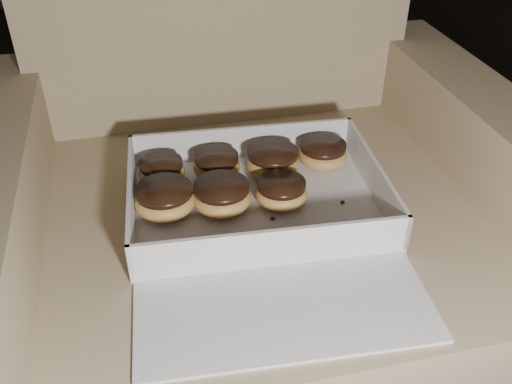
{
  "coord_description": "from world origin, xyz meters",
  "views": [
    {
      "loc": [
        -0.66,
        -0.92,
        0.94
      ],
      "look_at": [
        -0.49,
        -0.23,
        0.43
      ],
      "focal_mm": 40.0,
      "sensor_mm": 36.0,
      "label": 1
    }
  ],
  "objects": [
    {
      "name": "donut_g",
      "position": [
        -0.63,
        -0.23,
        0.44
      ],
      "size": [
        0.09,
        0.09,
        0.05
      ],
      "color": "gold",
      "rests_on": "bakery_box"
    },
    {
      "name": "floor",
      "position": [
        0.0,
        0.0,
        0.0
      ],
      "size": [
        4.5,
        4.5,
        0.0
      ],
      "primitive_type": "plane",
      "color": "black",
      "rests_on": "ground"
    },
    {
      "name": "donut_c",
      "position": [
        -0.55,
        -0.24,
        0.44
      ],
      "size": [
        0.09,
        0.09,
        0.04
      ],
      "color": "gold",
      "rests_on": "bakery_box"
    },
    {
      "name": "crumb_a",
      "position": [
        -0.48,
        -0.28,
        0.42
      ],
      "size": [
        0.01,
        0.01,
        0.0
      ],
      "primitive_type": "ellipsoid",
      "color": "black",
      "rests_on": "bakery_box"
    },
    {
      "name": "bakery_box",
      "position": [
        -0.49,
        -0.27,
        0.42
      ],
      "size": [
        0.4,
        0.46,
        0.06
      ],
      "rotation": [
        0.0,
        0.0,
        -0.07
      ],
      "color": "silver",
      "rests_on": "armchair"
    },
    {
      "name": "crumb_d",
      "position": [
        -0.53,
        -0.25,
        0.42
      ],
      "size": [
        0.01,
        0.01,
        0.0
      ],
      "primitive_type": "ellipsoid",
      "color": "black",
      "rests_on": "bakery_box"
    },
    {
      "name": "armchair",
      "position": [
        -0.49,
        -0.16,
        0.29
      ],
      "size": [
        0.87,
        0.74,
        0.91
      ],
      "color": "#9A8462",
      "rests_on": "floor"
    },
    {
      "name": "donut_b",
      "position": [
        -0.46,
        -0.24,
        0.44
      ],
      "size": [
        0.08,
        0.08,
        0.04
      ],
      "color": "gold",
      "rests_on": "bakery_box"
    },
    {
      "name": "crumb_e",
      "position": [
        -0.37,
        -0.26,
        0.42
      ],
      "size": [
        0.01,
        0.01,
        0.0
      ],
      "primitive_type": "ellipsoid",
      "color": "black",
      "rests_on": "bakery_box"
    },
    {
      "name": "donut_e",
      "position": [
        -0.36,
        -0.15,
        0.44
      ],
      "size": [
        0.08,
        0.08,
        0.04
      ],
      "color": "gold",
      "rests_on": "bakery_box"
    },
    {
      "name": "donut_f",
      "position": [
        -0.54,
        -0.14,
        0.44
      ],
      "size": [
        0.08,
        0.08,
        0.04
      ],
      "color": "gold",
      "rests_on": "bakery_box"
    },
    {
      "name": "donut_a",
      "position": [
        -0.63,
        -0.14,
        0.44
      ],
      "size": [
        0.07,
        0.07,
        0.04
      ],
      "color": "gold",
      "rests_on": "bakery_box"
    },
    {
      "name": "crumb_b",
      "position": [
        -0.6,
        -0.32,
        0.42
      ],
      "size": [
        0.01,
        0.01,
        0.0
      ],
      "primitive_type": "ellipsoid",
      "color": "black",
      "rests_on": "bakery_box"
    },
    {
      "name": "crumb_c",
      "position": [
        -0.59,
        -0.34,
        0.42
      ],
      "size": [
        0.01,
        0.01,
        0.0
      ],
      "primitive_type": "ellipsoid",
      "color": "black",
      "rests_on": "bakery_box"
    },
    {
      "name": "donut_d",
      "position": [
        -0.45,
        -0.16,
        0.44
      ],
      "size": [
        0.09,
        0.09,
        0.04
      ],
      "color": "gold",
      "rests_on": "bakery_box"
    }
  ]
}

